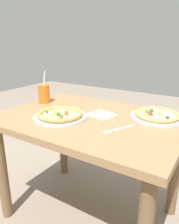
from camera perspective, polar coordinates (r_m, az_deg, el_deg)
name	(u,v)px	position (r m, az deg, el deg)	size (l,w,h in m)	color
ground_plane	(90,213)	(1.78, 0.02, -24.75)	(8.00, 8.00, 0.00)	gray
dining_table	(90,135)	(1.43, 0.03, -5.87)	(1.15, 0.82, 0.75)	#936D47
pizza_near	(60,115)	(1.37, -7.67, -0.78)	(0.33, 0.33, 0.04)	#B7B7BC
pizza_far	(157,115)	(1.42, 17.14, -0.87)	(0.33, 0.33, 0.04)	#B7B7BC
drink_cup_colored	(44,94)	(1.72, -11.76, 4.69)	(0.09, 0.09, 0.24)	orange
paper_napkin	(102,115)	(1.42, 3.23, -0.67)	(0.16, 0.14, 0.00)	white
fork	(118,129)	(1.20, 7.37, -4.44)	(0.10, 0.19, 0.00)	silver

